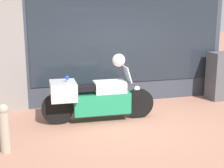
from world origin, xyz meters
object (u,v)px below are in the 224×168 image
(white_helmet, at_px, (119,60))
(street_bollard, at_px, (4,127))
(utility_cabinet, at_px, (224,76))
(paramedic_motorcycle, at_px, (92,97))

(white_helmet, bearing_deg, street_bollard, -154.65)
(utility_cabinet, bearing_deg, paramedic_motorcycle, -168.13)
(white_helmet, bearing_deg, utility_cabinet, 14.35)
(utility_cabinet, relative_size, street_bollard, 1.51)
(paramedic_motorcycle, relative_size, white_helmet, 8.88)
(paramedic_motorcycle, distance_m, utility_cabinet, 4.03)
(white_helmet, xyz_separation_m, street_bollard, (-2.40, -1.14, -0.90))
(paramedic_motorcycle, distance_m, white_helmet, 1.01)
(utility_cabinet, distance_m, white_helmet, 3.51)
(paramedic_motorcycle, height_order, white_helmet, white_helmet)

